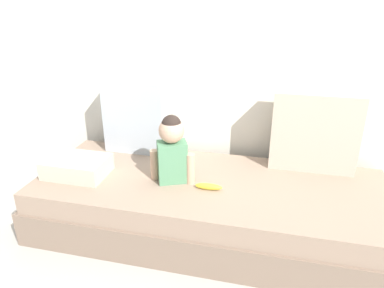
% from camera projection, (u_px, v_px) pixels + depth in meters
% --- Properties ---
extents(ground_plane, '(12.00, 12.00, 0.00)m').
position_uv_depth(ground_plane, '(209.00, 229.00, 2.46)').
color(ground_plane, '#B2ADA3').
extents(back_wall, '(5.51, 0.10, 2.27)m').
position_uv_depth(back_wall, '(228.00, 48.00, 2.53)').
color(back_wall, silver).
rests_on(back_wall, ground).
extents(couch, '(2.31, 0.91, 0.38)m').
position_uv_depth(couch, '(209.00, 206.00, 2.38)').
color(couch, '#826C5B').
rests_on(couch, ground).
extents(throw_pillow_left, '(0.46, 0.16, 0.54)m').
position_uv_depth(throw_pillow_left, '(135.00, 117.00, 2.66)').
color(throw_pillow_left, '#B2BCC6').
rests_on(throw_pillow_left, couch).
extents(throw_pillow_right, '(0.56, 0.16, 0.53)m').
position_uv_depth(throw_pillow_right, '(314.00, 132.00, 2.38)').
color(throw_pillow_right, '#C1B29E').
rests_on(throw_pillow_right, couch).
extents(toddler, '(0.29, 0.18, 0.45)m').
position_uv_depth(toddler, '(172.00, 148.00, 2.23)').
color(toddler, '#568E66').
rests_on(toddler, couch).
extents(banana, '(0.17, 0.05, 0.04)m').
position_uv_depth(banana, '(209.00, 186.00, 2.21)').
color(banana, yellow).
rests_on(banana, couch).
extents(folded_blanket, '(0.40, 0.28, 0.12)m').
position_uv_depth(folded_blanket, '(77.00, 166.00, 2.37)').
color(folded_blanket, beige).
rests_on(folded_blanket, couch).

